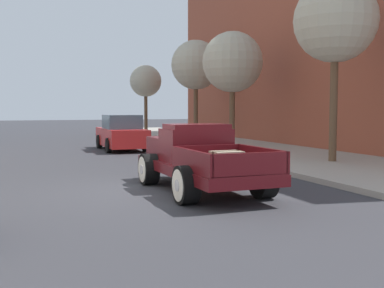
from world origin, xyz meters
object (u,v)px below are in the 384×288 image
at_px(street_tree_nearest, 335,21).
at_px(street_tree_second, 232,62).
at_px(street_tree_farthest, 146,81).
at_px(hotrod_truck_maroon, 197,158).
at_px(car_background_red, 122,134).
at_px(street_tree_third, 196,65).

bearing_deg(street_tree_nearest, street_tree_second, 93.04).
bearing_deg(street_tree_nearest, street_tree_farthest, 91.36).
bearing_deg(street_tree_nearest, hotrod_truck_maroon, -155.21).
bearing_deg(hotrod_truck_maroon, car_background_red, 87.07).
distance_m(street_tree_nearest, street_tree_third, 13.44).
height_order(hotrod_truck_maroon, street_tree_farthest, street_tree_farthest).
xyz_separation_m(hotrod_truck_maroon, car_background_red, (0.58, 11.25, 0.01)).
relative_size(street_tree_second, street_tree_third, 0.92).
xyz_separation_m(car_background_red, street_tree_third, (5.66, 4.99, 3.78)).
distance_m(street_tree_second, street_tree_farthest, 15.24).
xyz_separation_m(hotrod_truck_maroon, street_tree_third, (6.23, 16.23, 3.79)).
distance_m(street_tree_nearest, street_tree_second, 7.21).
xyz_separation_m(street_tree_nearest, street_tree_farthest, (-0.53, 22.40, -0.82)).
height_order(street_tree_second, street_tree_farthest, street_tree_second).
distance_m(street_tree_third, street_tree_farthest, 9.01).
height_order(hotrod_truck_maroon, street_tree_nearest, street_tree_nearest).
relative_size(street_tree_nearest, street_tree_farthest, 1.19).
bearing_deg(street_tree_second, street_tree_nearest, -86.96).
distance_m(hotrod_truck_maroon, street_tree_nearest, 7.83).
height_order(street_tree_nearest, street_tree_third, street_tree_nearest).
bearing_deg(street_tree_nearest, street_tree_third, 89.25).
bearing_deg(street_tree_farthest, street_tree_nearest, -88.64).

